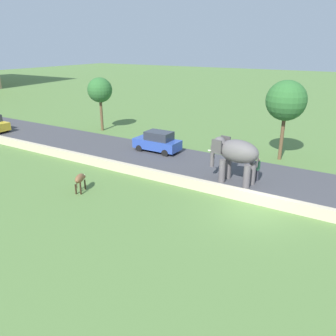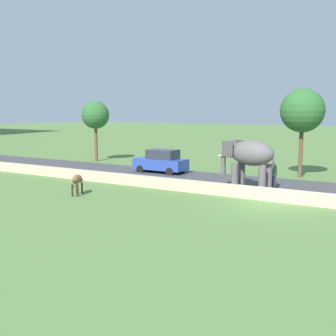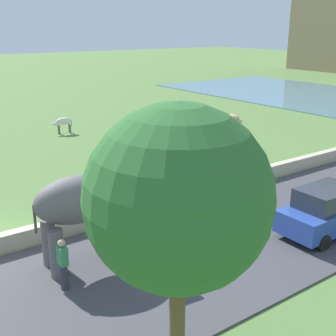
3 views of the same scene
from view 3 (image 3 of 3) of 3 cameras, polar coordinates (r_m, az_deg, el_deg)
barrier_wall at (r=26.06m, az=19.69°, el=1.35°), size 0.40×110.00×0.68m
lake at (r=50.86m, az=18.92°, el=8.73°), size 36.00×18.00×0.08m
elephant at (r=13.92m, az=-10.65°, el=-4.59°), size 1.66×3.53×2.99m
person_beside_elephant at (r=13.11m, az=-13.36°, el=-11.92°), size 0.36×0.22×1.63m
car_blue at (r=17.11m, az=19.89°, el=-5.16°), size 1.81×4.01×1.80m
cow_brown at (r=23.13m, az=-0.07°, el=1.69°), size 1.40×0.89×1.15m
cow_white at (r=32.05m, az=-13.36°, el=5.78°), size 0.59×1.42×1.15m
cow_tan at (r=32.74m, az=8.47°, el=6.32°), size 1.42×0.58×1.15m
cow_grey at (r=37.40m, az=0.88°, el=7.94°), size 1.22×1.22×1.15m
tree_mid at (r=7.01m, az=1.31°, el=-4.07°), size 3.05×3.05×6.21m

